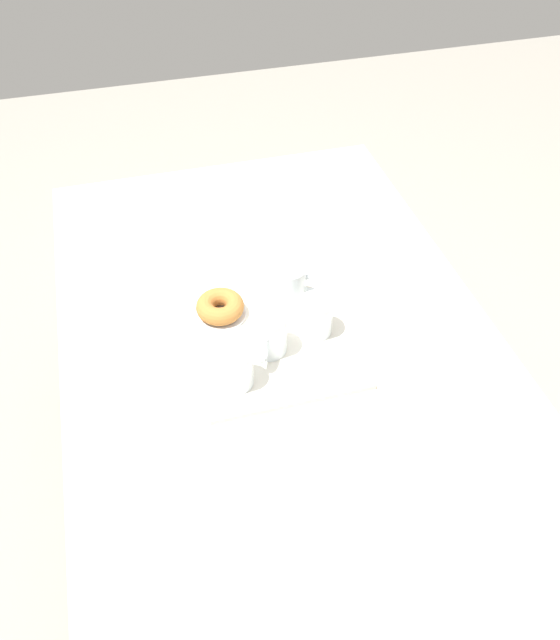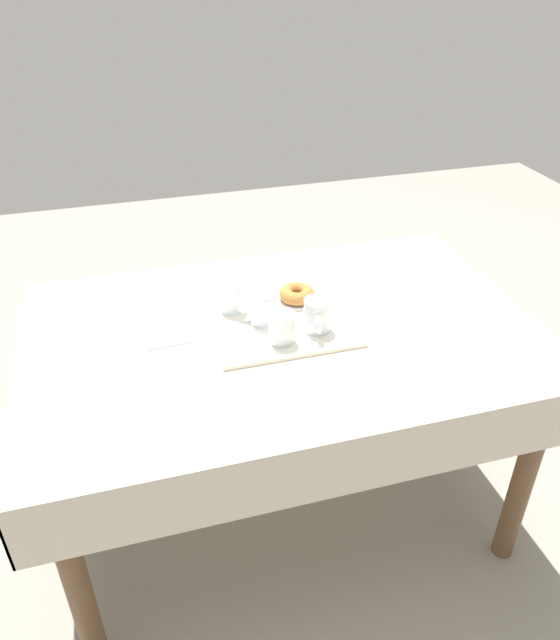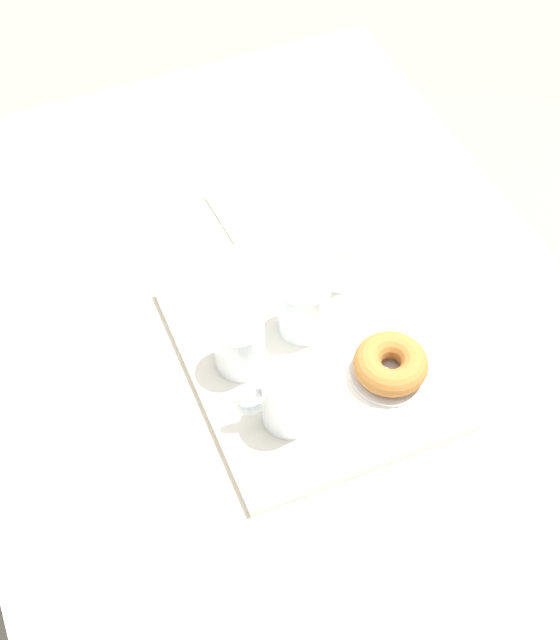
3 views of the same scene
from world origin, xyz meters
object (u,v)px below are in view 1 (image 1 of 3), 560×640
at_px(dining_table, 280,361).
at_px(water_glass_near, 316,318).
at_px(paper_napkin, 289,461).
at_px(sugar_donut_left, 220,306).
at_px(donut_plate_left, 221,314).
at_px(tea_mug_left, 269,335).
at_px(tea_mug_right, 290,285).
at_px(water_glass_far, 235,369).
at_px(serving_tray, 270,334).

relative_size(dining_table, water_glass_near, 16.67).
bearing_deg(paper_napkin, sugar_donut_left, 6.50).
relative_size(dining_table, donut_plate_left, 12.92).
height_order(tea_mug_left, sugar_donut_left, tea_mug_left).
bearing_deg(tea_mug_right, dining_table, 151.51).
height_order(tea_mug_right, donut_plate_left, tea_mug_right).
bearing_deg(tea_mug_left, water_glass_far, 128.59).
xyz_separation_m(serving_tray, paper_napkin, (-0.32, 0.05, -0.00)).
relative_size(tea_mug_right, water_glass_far, 1.31).
bearing_deg(tea_mug_right, paper_napkin, 164.05).
distance_m(dining_table, sugar_donut_left, 0.19).
bearing_deg(dining_table, water_glass_far, 133.95).
height_order(serving_tray, paper_napkin, serving_tray).
bearing_deg(tea_mug_right, water_glass_near, -166.56).
bearing_deg(tea_mug_left, donut_plate_left, 30.84).
xyz_separation_m(serving_tray, water_glass_near, (-0.02, -0.10, 0.05)).
relative_size(tea_mug_right, paper_napkin, 0.85).
relative_size(tea_mug_left, paper_napkin, 0.82).
relative_size(dining_table, paper_napkin, 10.79).
distance_m(donut_plate_left, paper_napkin, 0.40).
xyz_separation_m(water_glass_near, donut_plate_left, (0.10, 0.19, -0.04)).
relative_size(donut_plate_left, sugar_donut_left, 1.06).
relative_size(sugar_donut_left, paper_napkin, 0.79).
height_order(dining_table, serving_tray, serving_tray).
bearing_deg(sugar_donut_left, donut_plate_left, 0.00).
distance_m(tea_mug_left, paper_napkin, 0.28).
bearing_deg(donut_plate_left, paper_napkin, -173.50).
height_order(dining_table, tea_mug_right, tea_mug_right).
bearing_deg(paper_napkin, tea_mug_right, -15.95).
relative_size(tea_mug_left, water_glass_far, 1.27).
xyz_separation_m(water_glass_near, paper_napkin, (-0.30, 0.14, -0.05)).
relative_size(serving_tray, water_glass_far, 4.63).
bearing_deg(sugar_donut_left, serving_tray, -130.99).
bearing_deg(donut_plate_left, tea_mug_right, -87.11).
xyz_separation_m(tea_mug_left, paper_napkin, (-0.27, 0.03, -0.06)).
height_order(serving_tray, donut_plate_left, donut_plate_left).
bearing_deg(water_glass_far, dining_table, -46.05).
bearing_deg(sugar_donut_left, paper_napkin, -173.50).
xyz_separation_m(dining_table, water_glass_far, (-0.12, 0.12, 0.14)).
xyz_separation_m(dining_table, tea_mug_right, (0.09, -0.05, 0.14)).
bearing_deg(tea_mug_right, serving_tray, 141.41).
height_order(tea_mug_right, water_glass_near, tea_mug_right).
relative_size(serving_tray, donut_plate_left, 3.59).
distance_m(water_glass_near, donut_plate_left, 0.22).
bearing_deg(donut_plate_left, serving_tray, -130.99).
height_order(serving_tray, water_glass_near, water_glass_near).
height_order(dining_table, donut_plate_left, donut_plate_left).
distance_m(dining_table, tea_mug_left, 0.16).
xyz_separation_m(donut_plate_left, paper_napkin, (-0.40, -0.05, -0.01)).
height_order(donut_plate_left, paper_napkin, donut_plate_left).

